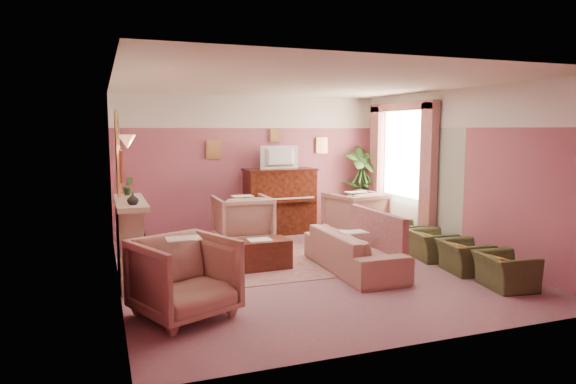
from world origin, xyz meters
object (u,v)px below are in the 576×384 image
object	(u,v)px
floral_armchair_left	(243,217)
floral_armchair_front	(184,273)
olive_chair_c	(431,240)
piano	(280,202)
side_table	(359,212)
olive_chair_a	(505,265)
television	(281,155)
sofa	(354,243)
olive_chair_d	(404,231)
olive_chair_b	(465,252)
coffee_table	(256,255)
floral_armchair_right	(356,212)

from	to	relation	value
floral_armchair_left	floral_armchair_front	bearing A→B (deg)	-115.36
olive_chair_c	piano	bearing A→B (deg)	119.22
side_table	floral_armchair_front	bearing A→B (deg)	-137.02
olive_chair_a	piano	bearing A→B (deg)	109.65
television	olive_chair_a	distance (m)	4.94
floral_armchair_front	side_table	distance (m)	5.99
sofa	olive_chair_d	bearing A→B (deg)	32.89
olive_chair_d	olive_chair_b	bearing A→B (deg)	-90.00
television	olive_chair_a	size ratio (longest dim) A/B	1.10
olive_chair_d	side_table	size ratio (longest dim) A/B	1.04
piano	floral_armchair_left	distance (m)	1.28
floral_armchair_left	olive_chair_d	world-z (taller)	floral_armchair_left
piano	television	bearing A→B (deg)	-90.00
piano	side_table	world-z (taller)	piano
sofa	olive_chair_d	world-z (taller)	sofa
olive_chair_a	side_table	xyz separation A→B (m)	(0.18, 4.49, 0.04)
sofa	olive_chair_a	bearing A→B (deg)	-44.59
piano	olive_chair_d	distance (m)	2.65
coffee_table	floral_armchair_front	distance (m)	2.15
floral_armchair_right	olive_chair_c	world-z (taller)	floral_armchair_right
olive_chair_c	side_table	bearing A→B (deg)	86.45
sofa	side_table	xyz separation A→B (m)	(1.68, 3.01, -0.07)
olive_chair_c	floral_armchair_front	bearing A→B (deg)	-163.71
side_table	floral_armchair_left	bearing A→B (deg)	-165.14
piano	floral_armchair_front	world-z (taller)	piano
sofa	floral_armchair_right	xyz separation A→B (m)	(1.13, 2.09, 0.09)
floral_armchair_left	side_table	distance (m)	2.90
side_table	television	bearing A→B (deg)	-179.68
floral_armchair_front	sofa	bearing A→B (deg)	21.72
television	sofa	size ratio (longest dim) A/B	0.39
coffee_table	olive_chair_c	xyz separation A→B (m)	(2.86, -0.42, 0.09)
television	sofa	distance (m)	3.22
floral_armchair_left	floral_armchair_right	size ratio (longest dim) A/B	1.00
floral_armchair_right	floral_armchair_front	distance (m)	4.96
coffee_table	olive_chair_d	distance (m)	2.89
television	floral_armchair_front	bearing A→B (deg)	-122.41
olive_chair_b	olive_chair_c	xyz separation A→B (m)	(0.00, 0.82, 0.00)
coffee_table	side_table	world-z (taller)	side_table
coffee_table	floral_armchair_left	world-z (taller)	floral_armchair_left
television	floral_armchair_left	bearing A→B (deg)	-143.84
olive_chair_a	olive_chair_d	distance (m)	2.46
floral_armchair_front	olive_chair_b	size ratio (longest dim) A/B	1.40
floral_armchair_left	olive_chair_b	distance (m)	3.94
piano	television	distance (m)	0.95
floral_armchair_right	side_table	size ratio (longest dim) A/B	1.46
sofa	side_table	world-z (taller)	sofa
floral_armchair_front	olive_chair_c	distance (m)	4.38
floral_armchair_right	olive_chair_b	xyz separation A→B (m)	(0.38, -2.75, -0.20)
coffee_table	sofa	bearing A→B (deg)	-23.15
coffee_table	olive_chair_a	xyz separation A→B (m)	(2.86, -2.06, 0.09)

